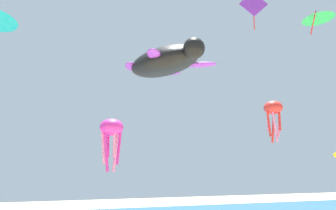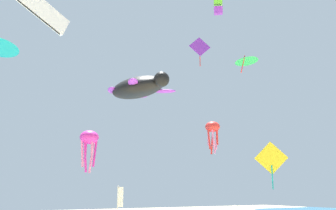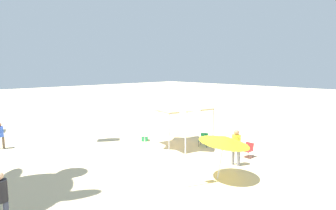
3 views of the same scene
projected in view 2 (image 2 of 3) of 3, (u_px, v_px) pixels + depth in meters
name	position (u px, v px, depth m)	size (l,w,h in m)	color
kite_diamond_purple	(200.00, 48.00, 46.98)	(2.71, 1.03, 4.07)	purple
kite_octopus_magenta	(89.00, 140.00, 39.11)	(2.01, 2.01, 4.48)	#E02D9E
kite_turtle_black	(139.00, 87.00, 35.14)	(6.77, 7.18, 3.21)	black
kite_parafoil_white	(41.00, 9.00, 31.96)	(5.53, 2.30, 3.45)	white
kite_diamond_yellow	(271.00, 160.00, 35.21)	(2.32, 2.25, 4.53)	yellow
kite_octopus_red	(213.00, 129.00, 48.51)	(1.94, 1.94, 4.30)	red
kite_delta_green	(246.00, 59.00, 45.09)	(3.90, 3.91, 2.44)	green
kite_box_lime	(218.00, 6.00, 36.30)	(1.24, 1.28, 1.93)	#66D82D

